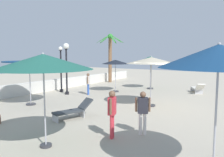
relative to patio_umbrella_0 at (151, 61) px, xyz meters
name	(u,v)px	position (x,y,z in m)	size (l,w,h in m)	color
ground_plane	(163,107)	(0.16, -0.66, -2.57)	(56.00, 56.00, 0.00)	#B2A893
boundary_wall	(46,86)	(0.16, 9.03, -2.14)	(25.20, 0.30, 0.87)	silver
patio_umbrella_0	(151,61)	(0.00, 0.00, 0.00)	(2.80, 2.80, 2.83)	#333338
patio_umbrella_1	(151,59)	(5.91, 2.65, -0.05)	(2.03, 2.03, 2.82)	#333338
patio_umbrella_2	(29,64)	(-3.55, 5.95, -0.18)	(2.89, 2.89, 2.66)	#333338
patio_umbrella_3	(43,62)	(-7.10, 0.46, 0.13)	(3.09, 3.09, 2.99)	#333338
patio_umbrella_4	(219,57)	(-6.20, -4.32, 0.31)	(2.67, 2.67, 3.20)	#333338
patio_umbrella_5	(115,62)	(3.00, 4.29, -0.26)	(2.14, 2.14, 2.56)	#333338
palm_tree_1	(110,52)	(7.96, 8.12, 0.61)	(2.92, 2.93, 5.04)	brown
lamp_post_0	(61,67)	(0.67, 7.81, -0.63)	(0.31, 0.31, 3.52)	black
lamp_post_1	(66,60)	(0.09, 6.64, -0.05)	(0.43, 0.43, 3.72)	black
lounge_chair_0	(73,110)	(-4.25, 1.94, -2.18)	(1.96, 1.09, 0.84)	#B7B7BC
lounge_chair_1	(197,88)	(5.87, -1.21, -2.18)	(1.91, 1.39, 0.84)	#B7B7BC
guest_0	(112,110)	(-5.31, -0.89, -1.55)	(0.53, 0.36, 1.69)	#D8333F
guest_1	(143,109)	(-4.42, -1.63, -1.60)	(0.39, 0.49, 1.60)	silver
guest_2	(88,82)	(0.88, 5.29, -1.63)	(0.50, 0.39, 1.56)	#3359B2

